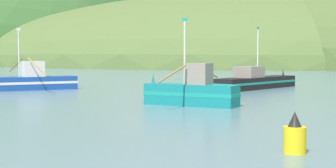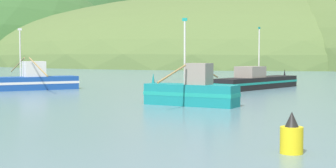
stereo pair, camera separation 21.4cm
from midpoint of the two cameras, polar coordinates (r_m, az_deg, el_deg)
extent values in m
ellipsoid|color=#516B38|center=(189.41, 9.66, 2.22)|extent=(208.08, 166.46, 50.52)
ellipsoid|color=#2D562D|center=(266.71, -12.56, 2.47)|extent=(99.94, 79.95, 98.51)
cube|color=#147F84|center=(32.38, 2.41, -1.24)|extent=(6.33, 3.10, 1.37)
cube|color=teal|center=(32.37, 2.41, -1.12)|extent=(6.39, 3.13, 0.25)
cone|color=#147F84|center=(33.65, -1.88, 0.70)|extent=(0.24, 0.24, 0.70)
cube|color=gray|center=(32.05, 3.33, 1.15)|extent=(1.71, 1.56, 1.36)
cylinder|color=silver|center=(32.48, 1.71, 3.54)|extent=(0.12, 0.12, 4.03)
cube|color=teal|center=(32.56, 1.71, 7.30)|extent=(0.36, 0.12, 0.20)
cylinder|color=#997F4C|center=(30.06, 0.29, 1.18)|extent=(0.97, 3.37, 1.04)
cylinder|color=#997F4C|center=(34.57, 4.27, 1.44)|extent=(0.97, 3.37, 1.04)
cube|color=#19479E|center=(48.67, -15.89, 0.06)|extent=(8.17, 7.87, 1.24)
cube|color=white|center=(48.67, -15.89, 0.14)|extent=(8.25, 7.95, 0.22)
cube|color=silver|center=(48.77, -15.17, 1.65)|extent=(2.49, 2.48, 1.44)
cylinder|color=silver|center=(48.47, -16.63, 3.29)|extent=(0.12, 0.12, 4.26)
cube|color=white|center=(48.53, -16.67, 5.95)|extent=(0.28, 0.27, 0.20)
cylinder|color=#997F4C|center=(44.70, -14.75, 1.92)|extent=(4.24, 4.48, 1.58)
cylinder|color=#997F4C|center=(52.54, -16.92, 2.07)|extent=(4.24, 4.48, 1.58)
cube|color=black|center=(49.57, 9.82, 0.13)|extent=(7.28, 11.56, 1.12)
cube|color=teal|center=(49.57, 9.82, 0.19)|extent=(7.35, 11.68, 0.20)
cone|color=black|center=(54.25, 12.77, 1.32)|extent=(0.27, 0.27, 0.70)
cube|color=gray|center=(48.39, 9.02, 1.36)|extent=(2.93, 3.17, 1.06)
cylinder|color=silver|center=(49.71, 9.99, 3.45)|extent=(0.12, 0.12, 4.63)
cube|color=teal|center=(49.78, 10.02, 6.25)|extent=(0.19, 0.34, 0.20)
cylinder|color=yellow|center=(17.10, 13.76, -6.17)|extent=(0.75, 0.75, 0.88)
cone|color=black|center=(17.00, 13.79, -3.87)|extent=(0.45, 0.45, 0.50)
camera|label=1|loc=(0.11, -90.19, -0.01)|focal=53.92mm
camera|label=2|loc=(0.11, 89.81, 0.01)|focal=53.92mm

